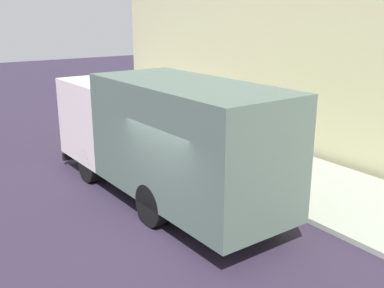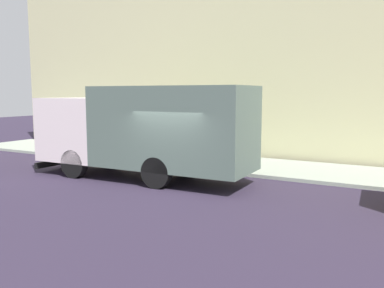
{
  "view_description": "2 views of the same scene",
  "coord_description": "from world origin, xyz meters",
  "views": [
    {
      "loc": [
        -4.9,
        -8.07,
        4.87
      ],
      "look_at": [
        1.52,
        1.19,
        1.57
      ],
      "focal_mm": 42.25,
      "sensor_mm": 36.0,
      "label": 1
    },
    {
      "loc": [
        -10.86,
        -6.84,
        3.08
      ],
      "look_at": [
        1.51,
        0.08,
        1.3
      ],
      "focal_mm": 38.04,
      "sensor_mm": 36.0,
      "label": 2
    }
  ],
  "objects": [
    {
      "name": "pedestrian_walking",
      "position": [
        4.33,
        3.1,
        1.05
      ],
      "size": [
        0.54,
        0.54,
        1.74
      ],
      "rotation": [
        0.0,
        0.0,
        3.76
      ],
      "color": "black",
      "rests_on": "sidewalk"
    },
    {
      "name": "building_facade",
      "position": [
        7.32,
        0.0,
        4.56
      ],
      "size": [
        0.5,
        30.0,
        9.13
      ],
      "primitive_type": "cube",
      "color": "beige",
      "rests_on": "ground"
    },
    {
      "name": "large_utility_truck",
      "position": [
        0.89,
        1.72,
        1.82
      ],
      "size": [
        2.59,
        8.35,
        3.31
      ],
      "rotation": [
        0.0,
        0.0,
        0.03
      ],
      "color": "white",
      "rests_on": "ground"
    },
    {
      "name": "pedestrian_standing",
      "position": [
        5.8,
        5.47,
        1.08
      ],
      "size": [
        0.5,
        0.5,
        1.79
      ],
      "rotation": [
        0.0,
        0.0,
        3.62
      ],
      "color": "#3D3B4C",
      "rests_on": "sidewalk"
    },
    {
      "name": "sidewalk",
      "position": [
        4.91,
        0.0,
        0.07
      ],
      "size": [
        3.82,
        30.0,
        0.13
      ],
      "primitive_type": "cube",
      "color": "#969F92",
      "rests_on": "ground"
    },
    {
      "name": "ground",
      "position": [
        0.0,
        0.0,
        0.0
      ],
      "size": [
        80.0,
        80.0,
        0.0
      ],
      "primitive_type": "plane",
      "color": "#2C2337"
    }
  ]
}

